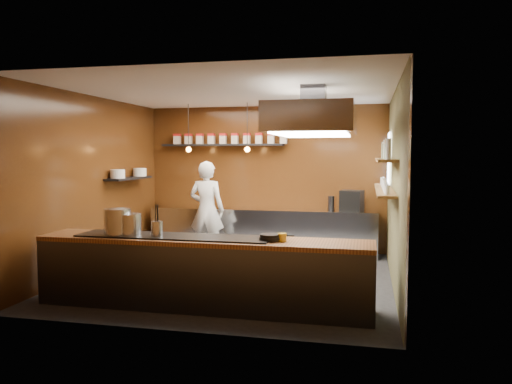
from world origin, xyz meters
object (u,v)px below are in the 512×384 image
(stockpot_large, at_px, (117,222))
(espresso_machine, at_px, (352,201))
(extractor_hood, at_px, (313,120))
(chef, at_px, (207,210))
(stockpot_small, at_px, (130,224))

(stockpot_large, xyz_separation_m, espresso_machine, (2.96, 3.78, -0.01))
(extractor_hood, height_order, chef, extractor_hood)
(stockpot_large, relative_size, espresso_machine, 0.86)
(stockpot_small, height_order, chef, chef)
(extractor_hood, xyz_separation_m, chef, (-2.23, 1.78, -1.57))
(extractor_hood, height_order, espresso_machine, extractor_hood)
(stockpot_small, bearing_deg, chef, 88.51)
(extractor_hood, xyz_separation_m, espresso_machine, (0.49, 2.51, -1.40))
(stockpot_large, xyz_separation_m, stockpot_small, (0.17, 0.03, -0.03))
(espresso_machine, xyz_separation_m, chef, (-2.72, -0.73, -0.16))
(extractor_hood, relative_size, espresso_machine, 4.92)
(stockpot_small, distance_m, chef, 3.02)
(espresso_machine, bearing_deg, chef, -152.50)
(espresso_machine, bearing_deg, stockpot_small, -114.28)
(extractor_hood, distance_m, stockpot_large, 3.11)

